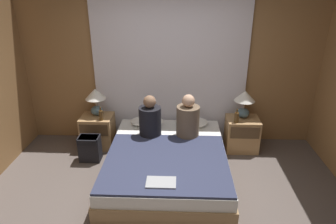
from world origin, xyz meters
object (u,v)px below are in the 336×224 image
at_px(beer_bottle_on_left_stand, 101,115).
at_px(backpack_on_floor, 90,147).
at_px(nightstand_left, 98,131).
at_px(beer_bottle_on_right_stand, 237,117).
at_px(pillow_right, 192,122).
at_px(pillow_left, 147,121).
at_px(lamp_left, 96,98).
at_px(laptop_on_bed, 161,182).
at_px(bed, 167,163).
at_px(person_left_in_bed, 150,120).
at_px(lamp_right, 244,100).
at_px(nightstand_right, 242,134).
at_px(person_right_in_bed, 188,120).

distance_m(beer_bottle_on_left_stand, backpack_on_floor, 0.52).
bearing_deg(nightstand_left, beer_bottle_on_right_stand, -3.37).
relative_size(pillow_right, beer_bottle_on_left_stand, 2.48).
xyz_separation_m(nightstand_left, pillow_left, (0.82, 0.04, 0.18)).
bearing_deg(lamp_left, pillow_left, -1.66).
xyz_separation_m(pillow_right, laptop_on_bed, (-0.40, -1.59, -0.02)).
distance_m(bed, person_left_in_bed, 0.69).
relative_size(lamp_right, pillow_left, 0.83).
height_order(nightstand_right, person_right_in_bed, person_right_in_bed).
bearing_deg(nightstand_left, person_right_in_bed, -12.80).
xyz_separation_m(nightstand_right, laptop_on_bed, (-1.21, -1.55, 0.16)).
xyz_separation_m(nightstand_left, person_right_in_bed, (1.47, -0.33, 0.39)).
relative_size(pillow_left, beer_bottle_on_right_stand, 2.46).
height_order(bed, pillow_left, pillow_left).
relative_size(person_right_in_bed, laptop_on_bed, 1.95).
xyz_separation_m(person_right_in_bed, laptop_on_bed, (-0.32, -1.21, -0.24)).
distance_m(nightstand_right, lamp_right, 0.57).
height_order(nightstand_left, backpack_on_floor, nightstand_left).
distance_m(lamp_left, lamp_right, 2.36).
xyz_separation_m(beer_bottle_on_left_stand, backpack_on_floor, (-0.13, -0.31, -0.40)).
xyz_separation_m(nightstand_left, lamp_right, (2.36, 0.06, 0.56)).
relative_size(pillow_right, person_left_in_bed, 0.83).
bearing_deg(beer_bottle_on_left_stand, nightstand_left, 131.30).
bearing_deg(lamp_left, person_right_in_bed, -15.09).
bearing_deg(lamp_left, beer_bottle_on_right_stand, -4.96).
distance_m(lamp_left, beer_bottle_on_right_stand, 2.24).
xyz_separation_m(pillow_left, beer_bottle_on_right_stand, (1.41, -0.17, 0.18)).
distance_m(lamp_left, laptop_on_bed, 2.01).
height_order(lamp_right, pillow_right, lamp_right).
height_order(lamp_left, pillow_right, lamp_left).
relative_size(bed, person_right_in_bed, 3.09).
xyz_separation_m(lamp_left, pillow_right, (1.54, -0.02, -0.39)).
bearing_deg(person_right_in_bed, nightstand_left, 167.20).
distance_m(pillow_right, person_right_in_bed, 0.44).
height_order(pillow_right, person_left_in_bed, person_left_in_bed).
relative_size(lamp_right, pillow_right, 0.83).
relative_size(nightstand_right, beer_bottle_on_left_stand, 2.49).
bearing_deg(laptop_on_bed, nightstand_left, 126.46).
bearing_deg(person_right_in_bed, person_left_in_bed, 180.00).
distance_m(nightstand_right, laptop_on_bed, 1.97).
bearing_deg(nightstand_right, person_right_in_bed, -159.44).
bearing_deg(lamp_right, pillow_left, -179.12).
bearing_deg(backpack_on_floor, lamp_left, 88.10).
distance_m(bed, nightstand_left, 1.41).
bearing_deg(beer_bottle_on_right_stand, bed, -148.28).
distance_m(nightstand_left, lamp_left, 0.57).
xyz_separation_m(bed, backpack_on_floor, (-1.20, 0.33, 0.03)).
bearing_deg(beer_bottle_on_right_stand, lamp_right, 54.69).
bearing_deg(laptop_on_bed, lamp_left, 125.39).
xyz_separation_m(pillow_right, beer_bottle_on_right_stand, (0.68, -0.17, 0.18)).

